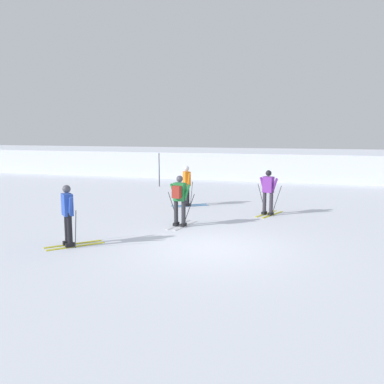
{
  "coord_description": "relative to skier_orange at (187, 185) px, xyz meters",
  "views": [
    {
      "loc": [
        2.68,
        -10.47,
        3.14
      ],
      "look_at": [
        -1.73,
        4.01,
        0.9
      ],
      "focal_mm": 38.3,
      "sensor_mm": 36.0,
      "label": 1
    }
  ],
  "objects": [
    {
      "name": "trail_marker_pole",
      "position": [
        -3.44,
        5.54,
        0.04
      ],
      "size": [
        0.05,
        0.05,
        1.91
      ],
      "primitive_type": "cylinder",
      "color": "black",
      "rests_on": "ground"
    },
    {
      "name": "far_snow_ridge",
      "position": [
        2.52,
        14.01,
        -0.04
      ],
      "size": [
        80.0,
        9.13,
        1.74
      ],
      "primitive_type": "cube",
      "color": "silver",
      "rests_on": "ground"
    },
    {
      "name": "ground_plane",
      "position": [
        2.52,
        -5.88,
        -0.92
      ],
      "size": [
        120.0,
        120.0,
        0.0
      ],
      "primitive_type": "plane",
      "color": "silver"
    },
    {
      "name": "skier_orange",
      "position": [
        0.0,
        0.0,
        0.0
      ],
      "size": [
        1.52,
        1.23,
        1.71
      ],
      "color": "#237AC6",
      "rests_on": "ground"
    },
    {
      "name": "skier_blue",
      "position": [
        -1.24,
        -6.84,
        0.0
      ],
      "size": [
        1.35,
        1.43,
        1.71
      ],
      "color": "gold",
      "rests_on": "ground"
    },
    {
      "name": "skier_green",
      "position": [
        0.92,
        -3.71,
        0.04
      ],
      "size": [
        0.99,
        1.64,
        1.71
      ],
      "color": "silver",
      "rests_on": "ground"
    },
    {
      "name": "skier_purple",
      "position": [
        3.51,
        -0.93,
        0.0
      ],
      "size": [
        0.95,
        1.63,
        1.71
      ],
      "color": "gold",
      "rests_on": "ground"
    }
  ]
}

